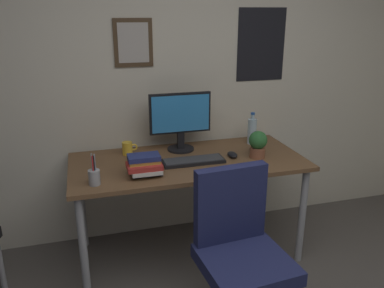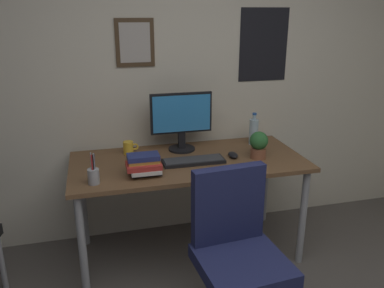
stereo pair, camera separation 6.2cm
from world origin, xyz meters
name	(u,v)px [view 1 (the left image)]	position (x,y,z in m)	size (l,w,h in m)	color
wall_back	(183,73)	(0.00, 2.15, 1.30)	(4.40, 0.10, 2.60)	beige
desk	(188,170)	(-0.09, 1.69, 0.68)	(1.64, 0.75, 0.76)	brown
office_chair	(239,246)	(-0.01, 0.92, 0.53)	(0.56, 0.57, 0.95)	#1E234C
monitor	(180,119)	(-0.09, 1.91, 1.00)	(0.46, 0.20, 0.43)	black
keyboard	(193,161)	(-0.07, 1.63, 0.77)	(0.43, 0.15, 0.03)	black
computer_mouse	(232,155)	(0.23, 1.66, 0.78)	(0.06, 0.11, 0.04)	black
water_bottle	(252,131)	(0.49, 1.90, 0.86)	(0.07, 0.07, 0.25)	silver
coffee_mug_near	(128,148)	(-0.48, 1.92, 0.81)	(0.11, 0.07, 0.10)	yellow
potted_plant	(258,143)	(0.40, 1.60, 0.86)	(0.13, 0.13, 0.20)	brown
pen_cup	(94,176)	(-0.74, 1.44, 0.81)	(0.07, 0.07, 0.20)	#9EA0A5
book_stack_left	(145,166)	(-0.42, 1.50, 0.83)	(0.22, 0.17, 0.14)	black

